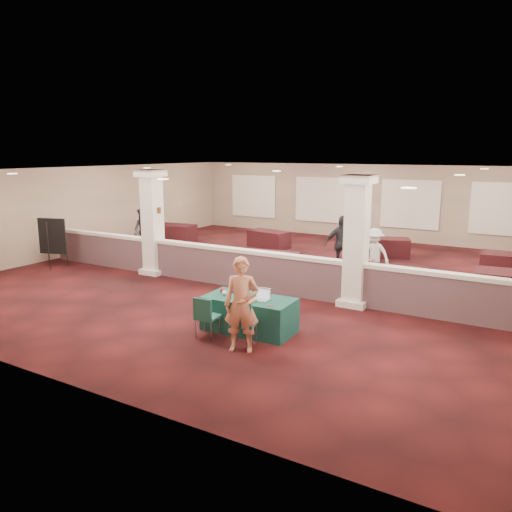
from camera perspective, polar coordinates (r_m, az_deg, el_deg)
The scene contains 31 objects.
ground at distance 15.17m, azimuth 2.28°, elevation -2.42°, with size 16.00×16.00×0.00m, color #411012.
wall_back at distance 22.19m, azimuth 12.16°, elevation 6.07°, with size 16.00×0.04×3.20m, color gray.
wall_front at distance 8.78m, azimuth -23.13°, elevation -3.26°, with size 16.00×0.04×3.20m, color gray.
wall_left at distance 19.88m, azimuth -18.55°, elevation 5.07°, with size 0.04×16.00×3.20m, color gray.
ceiling at distance 14.71m, azimuth 2.38°, elevation 9.75°, with size 16.00×16.00×0.02m, color white.
partition_wall at distance 13.77m, azimuth -0.65°, elevation -1.47°, with size 15.60×0.28×1.10m.
column_left at distance 15.63m, azimuth -11.75°, elevation 3.88°, with size 0.72×0.72×3.20m.
column_right at distance 12.30m, azimuth 11.41°, elevation 1.77°, with size 0.72×0.72×3.20m.
sconce_left at distance 15.78m, azimuth -12.56°, elevation 5.25°, with size 0.12×0.12×0.18m.
sconce_right at distance 15.40m, azimuth -11.03°, elevation 5.16°, with size 0.12×0.12×0.18m.
near_table at distance 10.63m, azimuth -0.77°, elevation -6.67°, with size 1.91×0.95×0.73m, color #103D32.
conf_chair_main at distance 9.67m, azimuth -1.60°, elevation -7.36°, with size 0.58×0.58×0.95m.
conf_chair_side at distance 10.25m, azimuth -5.79°, elevation -6.60°, with size 0.47×0.48×0.86m.
easel_board at distance 17.38m, azimuth -22.25°, elevation 2.05°, with size 0.94×0.57×1.64m.
woman at distance 9.45m, azimuth -1.66°, elevation -5.57°, with size 0.66×0.44×1.83m, color #E07A61.
far_table_front_left at distance 21.12m, azimuth -9.51°, elevation 2.56°, with size 1.87×0.94×0.76m, color black.
far_table_front_center at distance 15.49m, azimuth 1.82°, elevation -0.81°, with size 1.69×0.85×0.69m, color black.
far_table_back_left at distance 19.78m, azimuth 1.48°, elevation 1.94°, with size 1.63×0.82×0.66m, color black.
far_table_back_center at distance 18.58m, azimuth 14.54°, elevation 0.94°, with size 1.68×0.84×0.68m, color black.
attendee_a at distance 18.75m, azimuth -12.73°, elevation 2.73°, with size 0.82×0.46×1.71m, color black.
attendee_b at distance 15.24m, azimuth 13.36°, elevation 0.26°, with size 0.97×0.45×1.52m, color silver.
attendee_c at distance 15.71m, azimuth 9.73°, elevation 1.31°, with size 1.07×0.51×1.82m, color black.
attendee_d at distance 17.59m, azimuth 11.79°, elevation 2.40°, with size 0.91×0.49×1.85m, color black.
laptop_base at distance 10.33m, azimuth 0.55°, elevation -5.03°, with size 0.33×0.23×0.02m, color silver.
laptop_screen at distance 10.40m, azimuth 0.85°, elevation -4.23°, with size 0.33×0.01×0.22m, color silver.
screen_glow at distance 10.39m, azimuth 0.83°, elevation -4.32°, with size 0.30×0.00×0.19m, color silver.
knitting at distance 10.28m, azimuth -1.21°, elevation -5.09°, with size 0.40×0.30×0.03m, color #AF551C.
yarn_cream at distance 10.69m, azimuth -3.64°, elevation -4.22°, with size 0.11×0.11×0.11m, color #F1E1C6.
yarn_red at distance 10.89m, azimuth -3.89°, elevation -3.94°, with size 0.10×0.10×0.10m, color maroon.
yarn_grey at distance 10.82m, azimuth -2.56°, elevation -4.02°, with size 0.10×0.10×0.10m, color #504F54.
scissors at distance 9.98m, azimuth 1.72°, elevation -5.66°, with size 0.12×0.03×0.01m, color red.
Camera 1 is at (6.91, -12.97, 3.75)m, focal length 35.00 mm.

